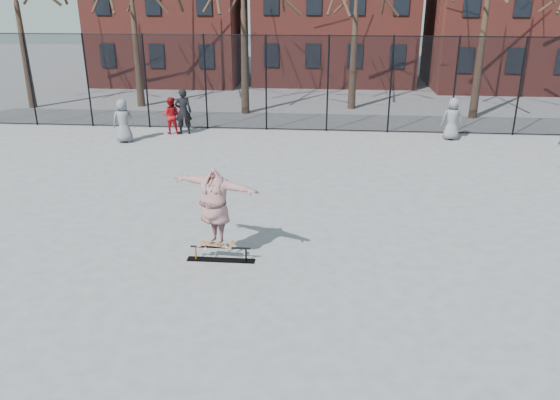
# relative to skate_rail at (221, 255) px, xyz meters

# --- Properties ---
(ground) EXTENTS (100.00, 100.00, 0.00)m
(ground) POSITION_rel_skate_rail_xyz_m (1.08, -0.75, -0.13)
(ground) COLOR slate
(skate_rail) EXTENTS (1.55, 0.24, 0.34)m
(skate_rail) POSITION_rel_skate_rail_xyz_m (0.00, 0.00, 0.00)
(skate_rail) COLOR black
(skate_rail) RESTS_ON ground
(skateboard) EXTENTS (0.75, 0.18, 0.09)m
(skateboard) POSITION_rel_skate_rail_xyz_m (-0.09, 0.00, 0.25)
(skateboard) COLOR #95603B
(skateboard) RESTS_ON skate_rail
(skater) EXTENTS (2.20, 1.35, 1.74)m
(skater) POSITION_rel_skate_rail_xyz_m (-0.09, 0.00, 1.17)
(skater) COLOR #7B3D9A
(skater) RESTS_ON skateboard
(bystander_grey) EXTENTS (0.95, 0.74, 1.73)m
(bystander_grey) POSITION_rel_skate_rail_xyz_m (-5.72, 9.72, 0.73)
(bystander_grey) COLOR slate
(bystander_grey) RESTS_ON ground
(bystander_black) EXTENTS (0.79, 0.62, 1.90)m
(bystander_black) POSITION_rel_skate_rail_xyz_m (-3.70, 11.25, 0.82)
(bystander_black) COLOR black
(bystander_black) RESTS_ON ground
(bystander_red) EXTENTS (0.79, 0.64, 1.54)m
(bystander_red) POSITION_rel_skate_rail_xyz_m (-4.24, 11.25, 0.64)
(bystander_red) COLOR maroon
(bystander_red) RESTS_ON ground
(bystander_extra) EXTENTS (0.84, 0.55, 1.70)m
(bystander_extra) POSITION_rel_skate_rail_xyz_m (7.30, 11.25, 0.72)
(bystander_extra) COLOR slate
(bystander_extra) RESTS_ON ground
(fence) EXTENTS (34.03, 0.07, 4.00)m
(fence) POSITION_rel_skate_rail_xyz_m (1.06, 12.25, 1.92)
(fence) COLOR black
(fence) RESTS_ON ground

